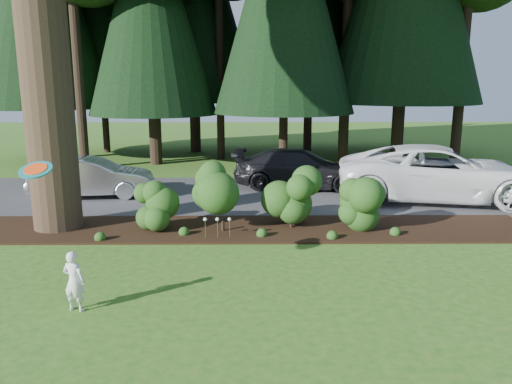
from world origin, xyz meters
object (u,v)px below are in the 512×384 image
car_silver_wagon (92,177)px  car_white_suv (439,173)px  child (74,281)px  frisbee (36,170)px  car_dark_suv (300,169)px

car_silver_wagon → car_white_suv: (11.49, -0.61, 0.24)m
car_silver_wagon → child: size_ratio=3.78×
car_silver_wagon → car_white_suv: bearing=-99.0°
frisbee → car_dark_suv: bearing=61.3°
car_silver_wagon → car_white_suv: car_white_suv is taller
child → frisbee: (-0.57, 0.24, 1.87)m
car_dark_suv → child: (-4.78, -10.03, -0.20)m
car_dark_suv → car_silver_wagon: bearing=108.7°
car_white_suv → car_dark_suv: (-4.35, 2.05, -0.20)m
car_white_suv → car_dark_suv: size_ratio=1.34×
car_dark_suv → car_white_suv: bearing=-107.9°
car_silver_wagon → car_dark_suv: size_ratio=0.83×
car_silver_wagon → child: bearing=-170.7°
car_dark_suv → child: bearing=161.9°
frisbee → car_silver_wagon: bearing=102.0°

